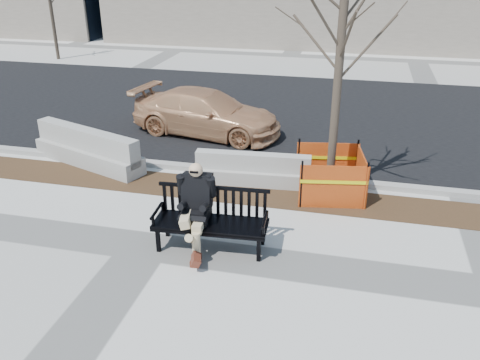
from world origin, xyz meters
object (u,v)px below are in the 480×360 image
object	(u,v)px
bench	(211,248)
jersey_barrier_right	(253,183)
sedan	(207,134)
jersey_barrier_left	(90,164)
tree_fence	(328,194)
seated_man	(197,244)

from	to	relation	value
bench	jersey_barrier_right	distance (m)	2.89
sedan	jersey_barrier_left	bearing A→B (deg)	152.27
tree_fence	jersey_barrier_left	size ratio (longest dim) A/B	1.61
sedan	jersey_barrier_right	world-z (taller)	sedan
sedan	tree_fence	bearing A→B (deg)	-120.86
tree_fence	sedan	size ratio (longest dim) A/B	1.21
jersey_barrier_left	bench	bearing A→B (deg)	-16.37
sedan	jersey_barrier_left	size ratio (longest dim) A/B	1.33
jersey_barrier_left	tree_fence	bearing A→B (deg)	17.10
seated_man	jersey_barrier_left	size ratio (longest dim) A/B	0.48
bench	jersey_barrier_left	bearing A→B (deg)	139.75
seated_man	sedan	world-z (taller)	seated_man
seated_man	jersey_barrier_left	bearing A→B (deg)	138.12
bench	seated_man	world-z (taller)	seated_man
tree_fence	jersey_barrier_right	world-z (taller)	tree_fence
bench	seated_man	size ratio (longest dim) A/B	1.32
tree_fence	bench	bearing A→B (deg)	-125.35
bench	tree_fence	size ratio (longest dim) A/B	0.39
jersey_barrier_left	jersey_barrier_right	distance (m)	4.27
bench	tree_fence	bearing A→B (deg)	51.04
jersey_barrier_left	seated_man	bearing A→B (deg)	-18.00
bench	seated_man	xyz separation A→B (m)	(-0.28, 0.04, 0.00)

